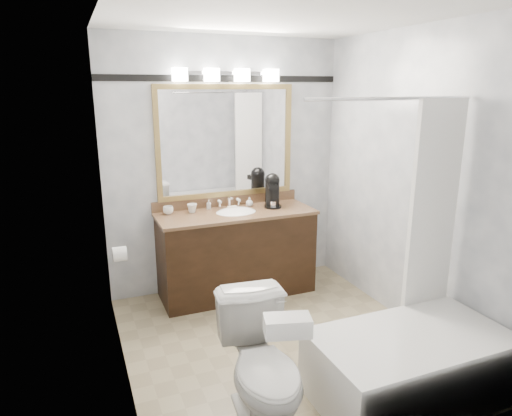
% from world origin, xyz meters
% --- Properties ---
extents(room, '(2.42, 2.62, 2.52)m').
position_xyz_m(room, '(0.00, 0.00, 1.25)').
color(room, gray).
rests_on(room, ground).
extents(vanity, '(1.53, 0.58, 0.97)m').
position_xyz_m(vanity, '(0.00, 1.02, 0.44)').
color(vanity, black).
rests_on(vanity, ground).
extents(mirror, '(1.40, 0.04, 1.10)m').
position_xyz_m(mirror, '(0.00, 1.28, 1.50)').
color(mirror, '#A5874A').
rests_on(mirror, room).
extents(vanity_light_bar, '(1.02, 0.14, 0.12)m').
position_xyz_m(vanity_light_bar, '(0.00, 1.23, 2.13)').
color(vanity_light_bar, silver).
rests_on(vanity_light_bar, room).
extents(accent_stripe, '(2.40, 0.01, 0.06)m').
position_xyz_m(accent_stripe, '(0.00, 1.29, 2.10)').
color(accent_stripe, black).
rests_on(accent_stripe, room).
extents(bathtub, '(1.30, 0.75, 1.96)m').
position_xyz_m(bathtub, '(0.55, -0.90, 0.28)').
color(bathtub, white).
rests_on(bathtub, ground).
extents(tp_roll, '(0.11, 0.12, 0.12)m').
position_xyz_m(tp_roll, '(-1.14, 0.66, 0.70)').
color(tp_roll, white).
rests_on(tp_roll, room).
extents(toilet, '(0.52, 0.82, 0.79)m').
position_xyz_m(toilet, '(-0.49, -0.81, 0.40)').
color(toilet, white).
rests_on(toilet, ground).
extents(tissue_box, '(0.27, 0.19, 0.10)m').
position_xyz_m(tissue_box, '(-0.49, -1.12, 0.84)').
color(tissue_box, white).
rests_on(tissue_box, toilet).
extents(coffee_maker, '(0.18, 0.22, 0.34)m').
position_xyz_m(coffee_maker, '(0.42, 1.08, 1.02)').
color(coffee_maker, black).
rests_on(coffee_maker, vanity).
extents(cup_left, '(0.13, 0.13, 0.08)m').
position_xyz_m(cup_left, '(-0.62, 1.18, 0.89)').
color(cup_left, white).
rests_on(cup_left, vanity).
extents(cup_right, '(0.11, 0.11, 0.09)m').
position_xyz_m(cup_right, '(-0.40, 1.15, 0.89)').
color(cup_right, white).
rests_on(cup_right, vanity).
extents(soap_bottle_a, '(0.05, 0.05, 0.09)m').
position_xyz_m(soap_bottle_a, '(-0.21, 1.22, 0.89)').
color(soap_bottle_a, white).
rests_on(soap_bottle_a, vanity).
extents(soap_bottle_b, '(0.08, 0.08, 0.09)m').
position_xyz_m(soap_bottle_b, '(0.20, 1.16, 0.90)').
color(soap_bottle_b, white).
rests_on(soap_bottle_b, vanity).
extents(soap_bar, '(0.09, 0.06, 0.03)m').
position_xyz_m(soap_bar, '(0.01, 1.13, 0.86)').
color(soap_bar, beige).
rests_on(soap_bar, vanity).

